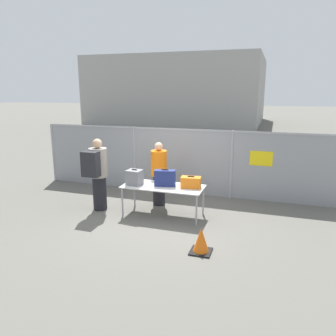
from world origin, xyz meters
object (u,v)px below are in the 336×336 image
(suitcase_grey, at_px, (134,177))
(suitcase_navy, at_px, (165,178))
(traveler_hooded, at_px, (97,172))
(inspection_table, at_px, (163,188))
(suitcase_orange, at_px, (191,182))
(security_worker_near, at_px, (159,173))
(utility_trailer, at_px, (228,167))
(traffic_cone, at_px, (201,241))

(suitcase_grey, relative_size, suitcase_navy, 0.73)
(suitcase_grey, relative_size, traveler_hooded, 0.21)
(inspection_table, distance_m, traveler_hooded, 1.71)
(suitcase_grey, distance_m, suitcase_navy, 0.75)
(suitcase_orange, relative_size, security_worker_near, 0.29)
(utility_trailer, distance_m, traffic_cone, 5.48)
(suitcase_grey, relative_size, suitcase_orange, 0.80)
(suitcase_orange, height_order, traffic_cone, suitcase_orange)
(traveler_hooded, bearing_deg, security_worker_near, 18.20)
(suitcase_grey, bearing_deg, suitcase_orange, 7.68)
(inspection_table, bearing_deg, suitcase_navy, 32.39)
(inspection_table, height_order, traveler_hooded, traveler_hooded)
(traveler_hooded, xyz_separation_m, traffic_cone, (2.97, -1.39, -0.78))
(suitcase_grey, height_order, suitcase_navy, suitcase_navy)
(suitcase_grey, relative_size, utility_trailer, 0.09)
(suitcase_grey, xyz_separation_m, traffic_cone, (1.99, -1.45, -0.70))
(suitcase_navy, relative_size, traffic_cone, 1.07)
(traveler_hooded, height_order, security_worker_near, traveler_hooded)
(suitcase_orange, distance_m, utility_trailer, 3.88)
(suitcase_navy, height_order, traffic_cone, suitcase_navy)
(suitcase_orange, xyz_separation_m, security_worker_near, (-1.03, 0.63, -0.01))
(suitcase_navy, height_order, utility_trailer, suitcase_navy)
(traveler_hooded, bearing_deg, utility_trailer, 41.17)
(suitcase_orange, bearing_deg, utility_trailer, 84.79)
(security_worker_near, xyz_separation_m, traffic_cone, (1.65, -2.26, -0.64))
(security_worker_near, bearing_deg, utility_trailer, -114.84)
(inspection_table, distance_m, utility_trailer, 4.06)
(suitcase_navy, xyz_separation_m, security_worker_near, (-0.40, 0.68, -0.07))
(suitcase_grey, relative_size, security_worker_near, 0.23)
(security_worker_near, bearing_deg, suitcase_grey, 65.79)
(suitcase_grey, height_order, traffic_cone, suitcase_grey)
(suitcase_navy, bearing_deg, suitcase_orange, 4.86)
(inspection_table, xyz_separation_m, security_worker_near, (-0.36, 0.71, 0.17))
(utility_trailer, bearing_deg, suitcase_navy, -104.10)
(inspection_table, distance_m, suitcase_orange, 0.70)
(suitcase_navy, height_order, security_worker_near, security_worker_near)
(suitcase_orange, distance_m, security_worker_near, 1.20)
(traveler_hooded, relative_size, utility_trailer, 0.43)
(suitcase_navy, height_order, suitcase_orange, suitcase_navy)
(traveler_hooded, distance_m, traffic_cone, 3.36)
(inspection_table, relative_size, utility_trailer, 0.46)
(suitcase_navy, relative_size, utility_trailer, 0.13)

